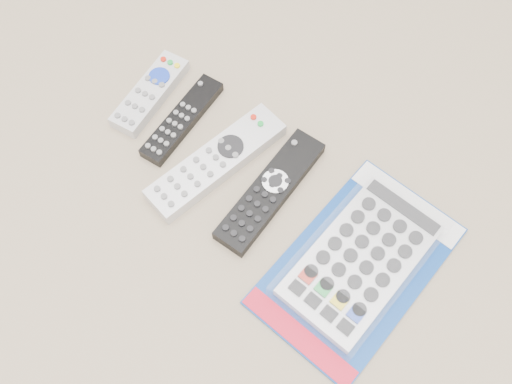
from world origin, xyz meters
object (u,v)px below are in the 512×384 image
Objects in this scene: remote_large_black at (270,191)px; remote_silver_dvd at (216,162)px; jumbo_remote_packaged at (361,260)px; remote_small_grey at (150,93)px; remote_slim_black at (182,120)px.

remote_silver_dvd is at bearing -175.19° from remote_large_black.
jumbo_remote_packaged is (0.16, -0.01, 0.01)m from remote_large_black.
remote_small_grey is 0.16m from remote_silver_dvd.
remote_slim_black is 0.81× the size of remote_large_black.
remote_slim_black is 0.73× the size of remote_silver_dvd.
remote_silver_dvd is at bearing -177.04° from jumbo_remote_packaged.
jumbo_remote_packaged is at bearing -5.80° from remote_large_black.
remote_silver_dvd is at bearing -19.66° from remote_small_grey.
remote_silver_dvd reaches higher than remote_large_black.
remote_large_black reaches higher than remote_slim_black.
remote_small_grey is 0.54× the size of jumbo_remote_packaged.
remote_large_black is at bearing -10.28° from remote_slim_black.
remote_large_black is at bearing 17.20° from remote_silver_dvd.
remote_large_black is at bearing 179.09° from jumbo_remote_packaged.
remote_slim_black is at bearing 173.07° from remote_large_black.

